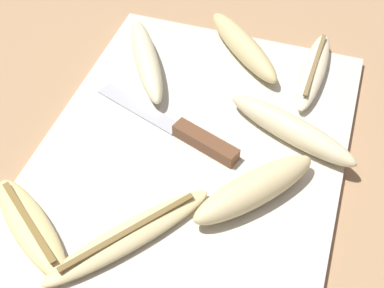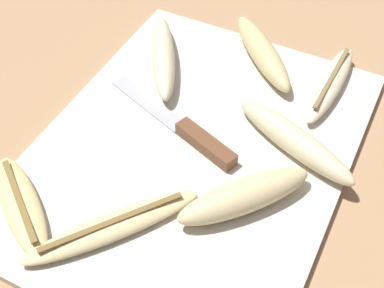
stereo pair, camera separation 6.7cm
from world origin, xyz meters
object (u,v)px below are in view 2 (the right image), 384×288
object	(u,v)px
banana_golden_short	(21,205)
banana_bright_far	(330,83)
banana_mellow_near	(113,226)
banana_spotted_left	(262,52)
banana_pale_long	(163,56)
knife	(193,135)
banana_ripe_center	(244,196)
banana_cream_curved	(294,140)

from	to	relation	value
banana_golden_short	banana_bright_far	distance (m)	0.44
banana_golden_short	banana_mellow_near	size ratio (longest dim) A/B	0.80
banana_golden_short	banana_spotted_left	size ratio (longest dim) A/B	1.00
banana_pale_long	banana_spotted_left	distance (m)	0.14
banana_bright_far	banana_spotted_left	world-z (taller)	banana_spotted_left
banana_bright_far	banana_pale_long	size ratio (longest dim) A/B	1.00
knife	banana_bright_far	size ratio (longest dim) A/B	1.25
banana_ripe_center	banana_bright_far	bearing A→B (deg)	-7.24
banana_spotted_left	knife	bearing A→B (deg)	173.29
banana_ripe_center	banana_cream_curved	xyz separation A→B (m)	(0.11, -0.02, -0.00)
banana_ripe_center	banana_spotted_left	bearing A→B (deg)	17.20
banana_golden_short	banana_spotted_left	distance (m)	0.40
banana_mellow_near	banana_golden_short	bearing A→B (deg)	102.15
banana_mellow_near	banana_ripe_center	bearing A→B (deg)	-49.98
banana_ripe_center	banana_bright_far	world-z (taller)	banana_ripe_center
banana_ripe_center	banana_mellow_near	world-z (taller)	banana_ripe_center
banana_ripe_center	banana_spotted_left	size ratio (longest dim) A/B	1.03
banana_ripe_center	banana_cream_curved	bearing A→B (deg)	-11.72
banana_golden_short	banana_cream_curved	world-z (taller)	banana_cream_curved
banana_golden_short	banana_pale_long	size ratio (longest dim) A/B	0.86
banana_mellow_near	banana_cream_curved	size ratio (longest dim) A/B	1.02
banana_bright_far	banana_pale_long	world-z (taller)	banana_pale_long
banana_pale_long	banana_ripe_center	bearing A→B (deg)	-131.13
banana_cream_curved	banana_pale_long	xyz separation A→B (m)	(0.07, 0.22, 0.00)
knife	banana_ripe_center	size ratio (longest dim) A/B	1.41
banana_ripe_center	banana_bright_far	size ratio (longest dim) A/B	0.89
knife	banana_ripe_center	xyz separation A→B (m)	(-0.07, -0.10, 0.01)
banana_mellow_near	banana_bright_far	bearing A→B (deg)	-23.63
knife	banana_golden_short	bearing A→B (deg)	165.92
banana_pale_long	banana_spotted_left	xyz separation A→B (m)	(0.07, -0.12, -0.00)
banana_ripe_center	banana_golden_short	size ratio (longest dim) A/B	1.03
banana_bright_far	banana_mellow_near	bearing A→B (deg)	156.37
banana_cream_curved	knife	bearing A→B (deg)	108.52
banana_mellow_near	banana_cream_curved	distance (m)	0.25
banana_bright_far	banana_pale_long	bearing A→B (deg)	104.43
knife	banana_pale_long	bearing A→B (deg)	62.86
banana_mellow_near	banana_bright_far	xyz separation A→B (m)	(0.33, -0.15, 0.00)
banana_mellow_near	banana_pale_long	xyz separation A→B (m)	(0.27, 0.09, 0.01)
banana_pale_long	banana_spotted_left	bearing A→B (deg)	-59.53
banana_spotted_left	banana_cream_curved	bearing A→B (deg)	-145.14
knife	banana_pale_long	distance (m)	0.15
banana_ripe_center	banana_pale_long	size ratio (longest dim) A/B	0.89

